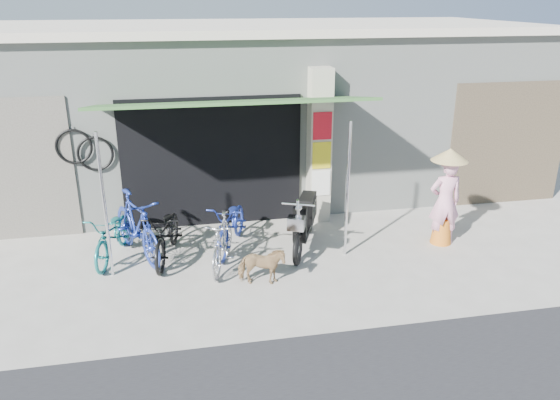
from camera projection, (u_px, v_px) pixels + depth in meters
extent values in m
plane|color=#AFA99E|center=(304.00, 280.00, 8.65)|extent=(80.00, 80.00, 0.00)
cube|color=#AAB0A7|center=(255.00, 109.00, 12.72)|extent=(12.00, 5.00, 3.50)
cube|color=beige|center=(253.00, 27.00, 12.08)|extent=(12.30, 5.30, 0.16)
cube|color=black|center=(212.00, 163.00, 10.36)|extent=(3.40, 0.06, 2.50)
cube|color=black|center=(214.00, 197.00, 10.62)|extent=(3.06, 0.04, 1.10)
torus|color=black|center=(95.00, 154.00, 9.84)|extent=(0.65, 0.05, 0.65)
cylinder|color=silver|center=(93.00, 136.00, 9.75)|extent=(0.02, 0.02, 0.12)
torus|color=black|center=(74.00, 147.00, 9.73)|extent=(0.65, 0.05, 0.65)
cylinder|color=silver|center=(72.00, 129.00, 9.63)|extent=(0.02, 0.02, 0.12)
cube|color=#B8B29D|center=(319.00, 146.00, 10.53)|extent=(0.42, 0.42, 3.00)
cube|color=red|center=(322.00, 126.00, 10.17)|extent=(0.36, 0.02, 0.52)
cube|color=gold|center=(322.00, 155.00, 10.37)|extent=(0.36, 0.02, 0.52)
cube|color=white|center=(321.00, 183.00, 10.56)|extent=(0.36, 0.02, 0.50)
cube|color=#305B29|center=(231.00, 103.00, 9.11)|extent=(4.60, 1.88, 0.35)
cylinder|color=silver|center=(105.00, 207.00, 8.38)|extent=(0.05, 0.05, 2.36)
cylinder|color=silver|center=(348.00, 191.00, 9.09)|extent=(0.05, 0.05, 2.36)
cube|color=brown|center=(508.00, 144.00, 11.47)|extent=(2.60, 0.06, 2.60)
imported|color=#186C6B|center=(113.00, 235.00, 9.21)|extent=(0.94, 1.73, 0.86)
imported|color=navy|center=(137.00, 226.00, 9.25)|extent=(1.26, 1.93, 1.13)
imported|color=black|center=(167.00, 234.00, 9.20)|extent=(0.93, 1.82, 0.91)
imported|color=silver|center=(222.00, 242.00, 8.91)|extent=(0.84, 1.56, 0.90)
imported|color=navy|center=(232.00, 225.00, 9.58)|extent=(1.17, 1.83, 0.91)
imported|color=#978650|center=(261.00, 266.00, 8.41)|extent=(0.79, 0.47, 0.63)
torus|color=black|center=(297.00, 249.00, 9.05)|extent=(0.30, 0.55, 0.55)
torus|color=black|center=(310.00, 219.00, 10.30)|extent=(0.30, 0.55, 0.55)
cube|color=black|center=(304.00, 229.00, 9.65)|extent=(0.59, 1.00, 0.10)
cube|color=black|center=(307.00, 210.00, 9.90)|extent=(0.47, 0.63, 0.35)
cube|color=black|center=(308.00, 198.00, 9.83)|extent=(0.45, 0.63, 0.09)
cube|color=black|center=(300.00, 224.00, 9.11)|extent=(0.25, 0.18, 0.58)
cylinder|color=silver|center=(298.00, 204.00, 8.80)|extent=(0.51, 0.24, 0.03)
cube|color=silver|center=(296.00, 223.00, 8.72)|extent=(0.33, 0.30, 0.21)
imported|color=pink|center=(445.00, 202.00, 9.68)|extent=(0.60, 0.41, 1.59)
cone|color=#C5681B|center=(441.00, 231.00, 9.88)|extent=(0.38, 0.38, 0.46)
cone|color=tan|center=(450.00, 155.00, 9.37)|extent=(0.64, 0.64, 0.22)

